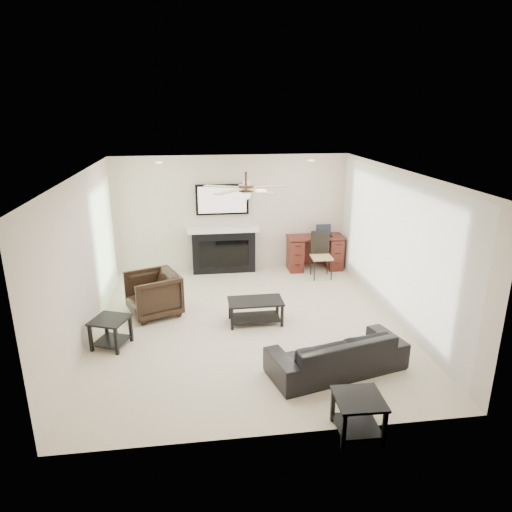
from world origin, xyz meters
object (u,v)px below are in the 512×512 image
object	(u,v)px
coffee_table	(255,311)
fireplace_unit	(223,229)
desk	(315,253)
sofa	(337,352)
armchair	(153,294)

from	to	relation	value
coffee_table	fireplace_unit	size ratio (longest dim) A/B	0.47
desk	fireplace_unit	bearing A→B (deg)	177.57
sofa	armchair	world-z (taller)	armchair
sofa	coffee_table	distance (m)	1.84
sofa	armchair	bearing A→B (deg)	-53.97
coffee_table	armchair	bearing A→B (deg)	161.62
armchair	fireplace_unit	size ratio (longest dim) A/B	0.43
coffee_table	fireplace_unit	bearing A→B (deg)	97.37
armchair	desk	bearing A→B (deg)	98.12
coffee_table	desk	distance (m)	2.98
sofa	desk	world-z (taller)	desk
desk	coffee_table	bearing A→B (deg)	-123.73
armchair	coffee_table	size ratio (longest dim) A/B	0.92
fireplace_unit	armchair	bearing A→B (deg)	-123.86
sofa	armchair	xyz separation A→B (m)	(-2.60, 2.15, 0.10)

